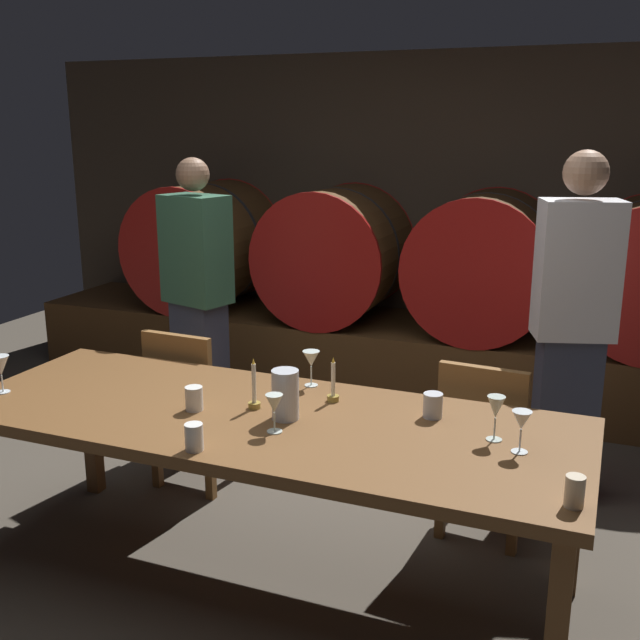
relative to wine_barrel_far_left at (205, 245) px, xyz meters
name	(u,v)px	position (x,y,z in m)	size (l,w,h in m)	color
ground_plane	(257,560)	(1.63, -2.42, -0.98)	(8.32, 8.32, 0.00)	#4C443A
back_wall	(426,218)	(1.63, 0.55, 0.23)	(6.40, 0.24, 2.42)	#473A2D
barrel_shelf	(403,357)	(1.63, 0.00, -0.73)	(5.76, 0.90, 0.51)	brown
wine_barrel_far_left	(205,245)	(0.00, 0.00, 0.00)	(0.97, 0.92, 0.97)	brown
wine_barrel_center_left	(336,254)	(1.10, 0.00, 0.00)	(0.97, 0.92, 0.97)	brown
wine_barrel_center_right	(486,264)	(2.19, 0.00, 0.00)	(0.97, 0.92, 0.97)	#513319
dining_table	(263,430)	(1.74, -2.55, -0.28)	(2.58, 0.95, 0.77)	brown
chair_left	(191,400)	(0.98, -1.88, -0.50)	(0.42, 0.42, 0.88)	brown
chair_right	(485,441)	(2.53, -1.83, -0.50)	(0.43, 0.43, 0.88)	brown
guest_left	(198,302)	(0.73, -1.35, -0.10)	(0.43, 0.33, 1.73)	#33384C
guest_right	(572,328)	(2.84, -1.29, -0.06)	(0.43, 0.34, 1.80)	#33384C
candle_left	(254,394)	(1.68, -2.50, -0.15)	(0.05, 0.05, 0.22)	olive
candle_right	(333,389)	(1.95, -2.30, -0.16)	(0.05, 0.05, 0.20)	olive
pitcher	(285,395)	(1.84, -2.55, -0.11)	(0.11, 0.11, 0.20)	silver
wine_glass_far_left	(0,366)	(0.57, -2.74, -0.09)	(0.08, 0.08, 0.17)	white
wine_glass_left	(311,360)	(1.79, -2.16, -0.09)	(0.08, 0.08, 0.16)	silver
wine_glass_center	(274,405)	(1.86, -2.69, -0.10)	(0.07, 0.07, 0.15)	silver
wine_glass_right	(496,409)	(2.65, -2.46, -0.09)	(0.07, 0.07, 0.17)	silver
wine_glass_far_right	(522,422)	(2.75, -2.53, -0.10)	(0.07, 0.07, 0.16)	white
cup_far_left	(194,398)	(1.46, -2.61, -0.16)	(0.07, 0.07, 0.10)	white
cup_center_left	(194,437)	(1.66, -2.95, -0.16)	(0.07, 0.07, 0.10)	white
cup_center_right	(433,405)	(2.38, -2.32, -0.16)	(0.08, 0.08, 0.10)	silver
cup_far_right	(575,491)	(2.96, -2.87, -0.16)	(0.06, 0.06, 0.10)	beige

